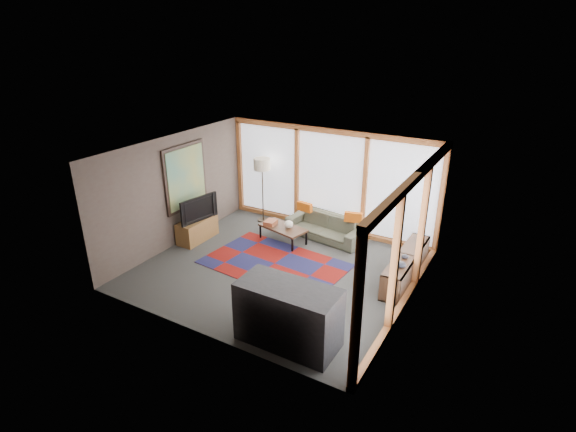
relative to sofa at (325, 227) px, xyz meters
The scene contains 17 objects.
ground 1.97m from the sofa, 94.84° to the right, with size 5.50×5.50×0.00m, color #292A27.
room_envelope 1.89m from the sofa, 76.52° to the right, with size 5.52×5.02×2.62m.
rug 1.83m from the sofa, 101.97° to the right, with size 2.99×1.92×0.01m, color #680F0B.
sofa is the anchor object (origin of this frame).
pillow_left 0.72m from the sofa, behind, with size 0.40×0.12×0.22m, color #AF490C.
pillow_right 0.80m from the sofa, ahead, with size 0.42×0.12×0.23m, color #AF490C.
floor_lamp 1.98m from the sofa, behind, with size 0.43×0.43×1.72m, color #312519, non-canonical shape.
coffee_table 1.06m from the sofa, 137.93° to the right, with size 1.14×0.57×0.38m, color #382814, non-canonical shape.
book_stack 1.34m from the sofa, 146.68° to the right, with size 0.25×0.31×0.10m, color brown.
vase 0.95m from the sofa, 133.56° to the right, with size 0.21×0.21×0.18m, color silver.
bookshelf 2.44m from the sofa, 21.96° to the right, with size 0.40×2.18×0.54m, color #382814, non-canonical shape.
bowl_a 2.76m from the sofa, 32.85° to the right, with size 0.20×0.20×0.10m, color black.
bowl_b 2.54m from the sofa, 25.84° to the right, with size 0.14×0.14×0.07m, color black.
shelf_picture 2.42m from the sofa, ahead, with size 0.04×0.34×0.44m, color black.
tv_console 3.11m from the sofa, 147.87° to the right, with size 0.44×1.07×0.53m, color brown.
television 3.14m from the sofa, 147.50° to the right, with size 1.05×0.14×0.60m, color black.
bar_counter 4.07m from the sofa, 72.84° to the right, with size 1.65×0.77×1.05m, color black.
Camera 1 is at (4.37, -7.15, 4.79)m, focal length 28.00 mm.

